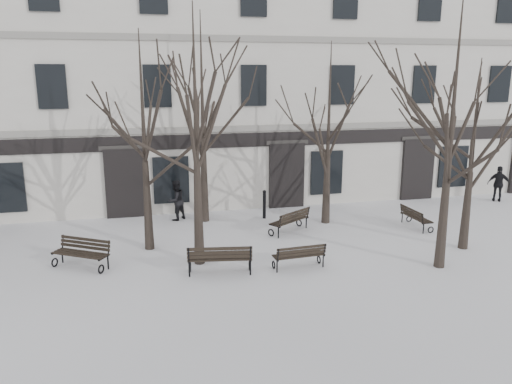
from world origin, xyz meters
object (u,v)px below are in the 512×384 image
object	(u,v)px
tree_3	(474,133)
bench_1	(220,258)
tree_1	(195,106)
bench_5	(415,217)
bench_2	(299,255)
bench_3	(82,252)
tree_2	(454,102)
bench_4	(291,220)

from	to	relation	value
tree_3	bench_1	size ratio (longest dim) A/B	3.20
tree_1	bench_5	xyz separation A→B (m)	(8.68, 1.80, -4.52)
bench_2	bench_3	bearing A→B (deg)	-17.92
tree_2	bench_1	size ratio (longest dim) A/B	4.08
bench_3	bench_4	size ratio (longest dim) A/B	1.02
bench_3	bench_5	world-z (taller)	bench_3
bench_1	bench_5	bearing A→B (deg)	-151.71
tree_3	bench_1	distance (m)	9.26
bench_4	bench_5	bearing A→B (deg)	139.63
tree_2	bench_4	distance (m)	7.27
bench_1	bench_4	world-z (taller)	bench_1
bench_3	bench_5	size ratio (longest dim) A/B	1.15
bench_1	bench_2	world-z (taller)	bench_1
tree_1	bench_1	size ratio (longest dim) A/B	3.96
tree_2	bench_5	bearing A→B (deg)	69.95
bench_2	tree_1	bearing A→B (deg)	-25.31
tree_1	bench_1	xyz separation A→B (m)	(0.49, -1.06, -4.43)
bench_1	bench_3	world-z (taller)	bench_1
tree_1	bench_2	size ratio (longest dim) A/B	4.81
bench_2	bench_3	xyz separation A→B (m)	(-6.56, 1.66, 0.05)
bench_5	tree_2	bearing A→B (deg)	158.34
tree_3	bench_5	world-z (taller)	tree_3
bench_1	bench_2	bearing A→B (deg)	-173.51
tree_2	tree_3	distance (m)	2.49
bench_1	bench_3	bearing A→B (deg)	-11.66
tree_1	bench_3	bearing A→B (deg)	172.28
tree_2	bench_1	world-z (taller)	tree_2
tree_1	tree_3	distance (m)	9.15
tree_3	bench_4	world-z (taller)	tree_3
tree_2	bench_3	bearing A→B (deg)	167.02
tree_3	bench_2	size ratio (longest dim) A/B	3.88
tree_2	bench_1	xyz separation A→B (m)	(-6.80, 0.96, -4.58)
bench_4	tree_2	bearing A→B (deg)	94.88
tree_1	bench_4	world-z (taller)	tree_1
bench_5	bench_2	bearing A→B (deg)	115.81
tree_1	tree_2	distance (m)	7.56
tree_2	bench_5	xyz separation A→B (m)	(1.40, 3.82, -4.67)
tree_3	bench_5	size ratio (longest dim) A/B	3.96
tree_3	bench_4	size ratio (longest dim) A/B	3.53
tree_2	tree_3	world-z (taller)	tree_2
tree_2	tree_3	bearing A→B (deg)	36.66
tree_2	tree_3	size ratio (longest dim) A/B	1.28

